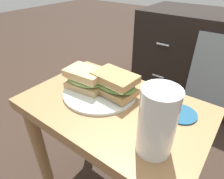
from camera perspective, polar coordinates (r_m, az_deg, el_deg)
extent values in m
cube|color=olive|center=(0.60, 0.45, -5.59)|extent=(0.56, 0.36, 0.04)
cylinder|color=olive|center=(0.83, -20.34, -16.36)|extent=(0.04, 0.04, 0.43)
cylinder|color=olive|center=(0.96, -6.28, -6.55)|extent=(0.04, 0.04, 0.43)
cylinder|color=olive|center=(0.80, 22.41, -19.61)|extent=(0.04, 0.04, 0.43)
cube|color=black|center=(1.44, 27.48, 7.62)|extent=(0.96, 0.44, 0.58)
cylinder|color=silver|center=(1.25, 14.68, 12.67)|extent=(0.08, 0.01, 0.01)
cylinder|color=silver|center=(1.34, 13.38, 3.83)|extent=(0.08, 0.01, 0.01)
cylinder|color=silver|center=(0.64, -3.47, -0.56)|extent=(0.24, 0.24, 0.01)
cube|color=tan|center=(0.65, -7.62, 1.51)|extent=(0.13, 0.10, 0.02)
ellipsoid|color=#8CB260|center=(0.64, -7.74, 2.96)|extent=(0.14, 0.11, 0.02)
cube|color=beige|center=(0.64, -7.81, 3.82)|extent=(0.12, 0.08, 0.01)
cube|color=tan|center=(0.63, -7.91, 4.93)|extent=(0.13, 0.09, 0.02)
cube|color=#9E7A4C|center=(0.61, 0.83, 0.03)|extent=(0.14, 0.10, 0.02)
ellipsoid|color=#608C42|center=(0.60, 0.85, 1.54)|extent=(0.15, 0.11, 0.02)
cube|color=beige|center=(0.60, 0.86, 2.45)|extent=(0.13, 0.09, 0.01)
cube|color=#9E7A4C|center=(0.59, 0.87, 3.62)|extent=(0.14, 0.10, 0.02)
cylinder|color=silver|center=(0.42, 13.09, -9.31)|extent=(0.08, 0.08, 0.16)
cylinder|color=#C67219|center=(0.43, 12.87, -10.64)|extent=(0.07, 0.07, 0.13)
cylinder|color=white|center=(0.39, 14.11, -3.11)|extent=(0.07, 0.07, 0.01)
cylinder|color=navy|center=(0.58, 19.52, -6.75)|extent=(0.09, 0.09, 0.01)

